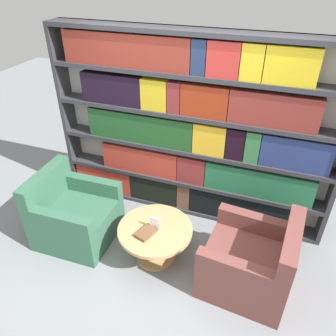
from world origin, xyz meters
TOP-DOWN VIEW (x-y plane):
  - ground_plane at (0.00, 0.00)m, footprint 14.00×14.00m
  - bookshelf at (0.01, 1.30)m, footprint 3.38×0.30m
  - armchair_left at (-1.10, 0.32)m, footprint 0.86×0.83m
  - armchair_right at (0.97, 0.32)m, footprint 0.90×0.88m
  - coffee_table at (-0.07, 0.32)m, footprint 0.81×0.81m
  - table_sign at (-0.07, 0.32)m, footprint 0.12×0.06m
  - stray_book at (-0.13, 0.21)m, footprint 0.20×0.25m

SIDE VIEW (x-z plane):
  - ground_plane at x=0.00m, z-range 0.00..0.00m
  - armchair_left at x=-1.10m, z-range -0.13..0.72m
  - armchair_right at x=0.97m, z-range -0.13..0.72m
  - coffee_table at x=-0.07m, z-range 0.09..0.53m
  - stray_book at x=-0.13m, z-range 0.43..0.47m
  - table_sign at x=-0.07m, z-range 0.42..0.57m
  - bookshelf at x=0.01m, z-range -0.02..2.26m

